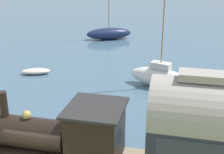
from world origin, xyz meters
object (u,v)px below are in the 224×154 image
Objects in this scene: steam_locomotive at (64,135)px; rowboat_off_pier at (36,71)px; sailboat_white at (160,77)px; sailboat_navy at (109,33)px.

steam_locomotive is 13.92m from rowboat_off_pier.
sailboat_white is 0.87× the size of sailboat_navy.
sailboat_white is 15.25m from sailboat_navy.
rowboat_off_pier is at bearing 141.57° from sailboat_navy.
sailboat_white is at bearing -178.57° from sailboat_navy.
sailboat_navy is (13.51, 7.06, -0.09)m from sailboat_white.
sailboat_white is 9.92m from rowboat_off_pier.
sailboat_white reaches higher than steam_locomotive.
sailboat_white is at bearing -112.08° from rowboat_off_pier.
sailboat_navy is (24.77, 4.31, -1.52)m from steam_locomotive.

